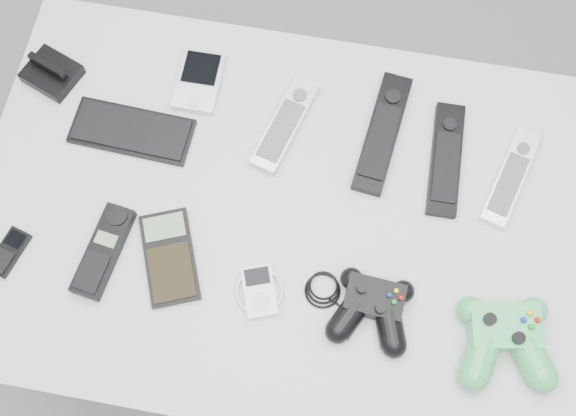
% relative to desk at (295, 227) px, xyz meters
% --- Properties ---
extents(floor, '(3.50, 3.50, 0.00)m').
position_rel_desk_xyz_m(floor, '(-0.01, 0.01, -0.71)').
color(floor, slate).
rests_on(floor, ground).
extents(desk, '(1.16, 0.75, 0.78)m').
position_rel_desk_xyz_m(desk, '(0.00, 0.00, 0.00)').
color(desk, '#A7A7AA').
rests_on(desk, floor).
extents(pda_keyboard, '(0.23, 0.11, 0.01)m').
position_rel_desk_xyz_m(pda_keyboard, '(-0.33, 0.11, 0.07)').
color(pda_keyboard, black).
rests_on(pda_keyboard, desk).
extents(dock_bracket, '(0.12, 0.11, 0.05)m').
position_rel_desk_xyz_m(dock_bracket, '(-0.51, 0.20, 0.09)').
color(dock_bracket, black).
rests_on(dock_bracket, desk).
extents(pda, '(0.08, 0.13, 0.02)m').
position_rel_desk_xyz_m(pda, '(-0.23, 0.23, 0.08)').
color(pda, '#B9BAC1').
rests_on(pda, desk).
extents(remote_silver_a, '(0.10, 0.21, 0.02)m').
position_rel_desk_xyz_m(remote_silver_a, '(-0.05, 0.17, 0.08)').
color(remote_silver_a, '#B9BAC1').
rests_on(remote_silver_a, desk).
extents(remote_black_a, '(0.08, 0.25, 0.02)m').
position_rel_desk_xyz_m(remote_black_a, '(0.13, 0.18, 0.08)').
color(remote_black_a, black).
rests_on(remote_black_a, desk).
extents(remote_black_b, '(0.06, 0.22, 0.02)m').
position_rel_desk_xyz_m(remote_black_b, '(0.25, 0.15, 0.08)').
color(remote_black_b, black).
rests_on(remote_black_b, desk).
extents(remote_silver_b, '(0.10, 0.20, 0.02)m').
position_rel_desk_xyz_m(remote_silver_b, '(0.37, 0.14, 0.08)').
color(remote_silver_b, silver).
rests_on(remote_silver_b, desk).
extents(mobile_phone, '(0.06, 0.09, 0.01)m').
position_rel_desk_xyz_m(mobile_phone, '(-0.48, -0.16, 0.07)').
color(mobile_phone, black).
rests_on(mobile_phone, desk).
extents(cordless_handset, '(0.08, 0.17, 0.03)m').
position_rel_desk_xyz_m(cordless_handset, '(-0.32, -0.13, 0.08)').
color(cordless_handset, black).
rests_on(cordless_handset, desk).
extents(calculator, '(0.14, 0.19, 0.02)m').
position_rel_desk_xyz_m(calculator, '(-0.20, -0.12, 0.08)').
color(calculator, black).
rests_on(calculator, desk).
extents(mp3_player, '(0.11, 0.11, 0.02)m').
position_rel_desk_xyz_m(mp3_player, '(-0.04, -0.15, 0.08)').
color(mp3_player, white).
rests_on(mp3_player, desk).
extents(controller_black, '(0.24, 0.16, 0.05)m').
position_rel_desk_xyz_m(controller_black, '(0.16, -0.14, 0.09)').
color(controller_black, black).
rests_on(controller_black, desk).
extents(controller_green, '(0.19, 0.19, 0.05)m').
position_rel_desk_xyz_m(controller_green, '(0.38, -0.16, 0.09)').
color(controller_green, '#24853A').
rests_on(controller_green, desk).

